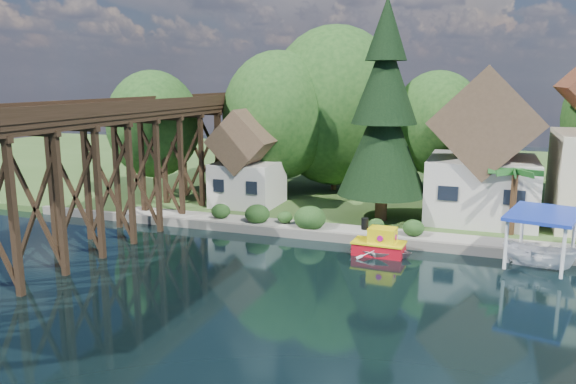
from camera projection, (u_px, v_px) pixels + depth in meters
name	position (u px, v px, depth m)	size (l,w,h in m)	color
ground	(332.00, 286.00, 29.24)	(140.00, 140.00, 0.00)	black
bank	(413.00, 177.00, 60.64)	(140.00, 52.00, 0.50)	#335221
seawall	(426.00, 246.00, 35.28)	(60.00, 0.40, 0.62)	slate
promenade	(461.00, 240.00, 35.79)	(50.00, 2.60, 0.06)	gray
trestle_bridge	(125.00, 158.00, 38.17)	(4.12, 44.18, 9.30)	black
house_left	(483.00, 156.00, 40.75)	(7.64, 8.64, 11.02)	beige
shed	(248.00, 164.00, 45.47)	(5.09, 5.40, 7.85)	beige
bg_trees	(410.00, 119.00, 47.13)	(49.90, 13.30, 10.57)	#382314
shrubs	(303.00, 216.00, 39.05)	(15.76, 2.47, 1.70)	#183914
conifer	(384.00, 116.00, 39.52)	(6.38, 6.38, 15.71)	#382314
palm_tree	(515.00, 173.00, 36.34)	(4.04, 4.04, 4.70)	#382314
tugboat	(380.00, 244.00, 34.35)	(3.24, 1.91, 2.29)	#B70C1A
boat_white_a	(381.00, 250.00, 34.25)	(2.65, 3.71, 0.77)	silver
boat_canopy	(541.00, 244.00, 31.80)	(4.59, 5.76, 3.27)	white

